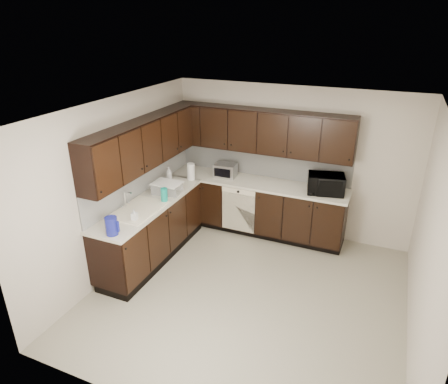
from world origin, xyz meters
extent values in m
plane|color=gray|center=(0.00, 0.00, 0.00)|extent=(4.00, 4.00, 0.00)
plane|color=white|center=(0.00, 0.00, 2.50)|extent=(4.00, 4.00, 0.00)
cube|color=#BCB0A0|center=(0.00, 2.00, 1.25)|extent=(4.00, 0.02, 2.50)
cube|color=#BCB0A0|center=(-2.00, 0.00, 1.25)|extent=(0.02, 4.00, 2.50)
cube|color=#BCB0A0|center=(2.00, 0.00, 1.25)|extent=(0.02, 4.00, 2.50)
cube|color=#BCB0A0|center=(0.00, -2.00, 1.25)|extent=(4.00, 0.02, 2.50)
cube|color=black|center=(-0.50, 1.70, 0.45)|extent=(3.00, 0.60, 0.90)
cube|color=black|center=(-1.70, 0.30, 0.45)|extent=(0.60, 2.20, 0.90)
cube|color=black|center=(-0.50, 1.73, 0.05)|extent=(3.00, 0.54, 0.10)
cube|color=black|center=(-1.67, 0.30, 0.05)|extent=(0.54, 2.20, 0.10)
cube|color=beige|center=(-0.50, 1.70, 0.92)|extent=(3.03, 0.63, 0.04)
cube|color=beige|center=(-1.70, 0.30, 0.92)|extent=(0.63, 2.23, 0.04)
cube|color=#B8B9B4|center=(-0.50, 1.99, 1.18)|extent=(3.00, 0.02, 0.48)
cube|color=#B8B9B4|center=(-1.99, 0.60, 1.18)|extent=(0.02, 2.80, 0.48)
cube|color=black|center=(-0.50, 1.83, 1.77)|extent=(3.00, 0.33, 0.70)
cube|color=black|center=(-1.83, 0.43, 1.77)|extent=(0.33, 2.47, 0.70)
cube|color=beige|center=(-0.70, 1.41, 0.50)|extent=(0.58, 0.02, 0.78)
cube|color=beige|center=(-0.70, 1.40, 0.84)|extent=(0.58, 0.03, 0.08)
cylinder|color=black|center=(-0.70, 1.39, 0.84)|extent=(0.04, 0.02, 0.04)
cube|color=beige|center=(-1.68, 0.00, 0.95)|extent=(0.54, 0.82, 0.03)
cube|color=beige|center=(-1.68, -0.20, 0.86)|extent=(0.42, 0.34, 0.16)
cube|color=beige|center=(-1.68, 0.20, 0.86)|extent=(0.42, 0.34, 0.16)
cylinder|color=silver|center=(-1.90, 0.00, 1.07)|extent=(0.03, 0.03, 0.26)
cylinder|color=silver|center=(-1.85, 0.00, 1.19)|extent=(0.14, 0.02, 0.02)
cylinder|color=#B2B2B7|center=(-1.68, -0.20, 0.89)|extent=(0.20, 0.20, 0.10)
imported|color=black|center=(0.64, 1.66, 1.09)|extent=(0.62, 0.49, 0.30)
imported|color=gray|center=(-1.55, -0.28, 1.02)|extent=(0.09, 0.09, 0.17)
imported|color=gray|center=(-1.83, 1.13, 1.07)|extent=(0.13, 0.13, 0.26)
cube|color=#AAABAD|center=(-1.06, 1.69, 1.05)|extent=(0.38, 0.29, 0.23)
cube|color=white|center=(-1.62, 0.70, 1.02)|extent=(0.45, 0.36, 0.16)
cylinder|color=#101695|center=(-1.59, -0.70, 1.06)|extent=(0.21, 0.21, 0.24)
cylinder|color=#0D9280|center=(-1.48, 0.39, 1.05)|extent=(0.12, 0.12, 0.22)
cylinder|color=silver|center=(-1.54, 1.35, 1.08)|extent=(0.17, 0.17, 0.28)
camera|label=1|loc=(1.44, -4.19, 3.46)|focal=32.00mm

